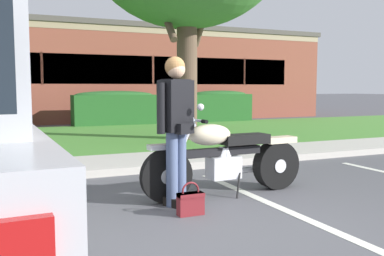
{
  "coord_description": "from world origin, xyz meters",
  "views": [
    {
      "loc": [
        -2.04,
        -3.5,
        1.36
      ],
      "look_at": [
        0.11,
        1.42,
        0.85
      ],
      "focal_mm": 40.21,
      "sensor_mm": 36.0,
      "label": 1
    }
  ],
  "objects_px": {
    "hedge_center_right": "(115,108)",
    "brick_building": "(32,75)",
    "motorcycle": "(230,156)",
    "handbag": "(191,202)",
    "rider_person": "(176,120)",
    "hedge_right": "(220,106)"
  },
  "relations": [
    {
      "from": "handbag",
      "to": "hedge_center_right",
      "type": "xyz_separation_m",
      "value": [
        1.81,
        10.91,
        0.51
      ]
    },
    {
      "from": "motorcycle",
      "to": "brick_building",
      "type": "distance_m",
      "value": 17.2
    },
    {
      "from": "rider_person",
      "to": "motorcycle",
      "type": "bearing_deg",
      "value": 13.4
    },
    {
      "from": "hedge_center_right",
      "to": "brick_building",
      "type": "distance_m",
      "value": 7.29
    },
    {
      "from": "handbag",
      "to": "motorcycle",
      "type": "bearing_deg",
      "value": 37.02
    },
    {
      "from": "rider_person",
      "to": "hedge_center_right",
      "type": "relative_size",
      "value": 0.58
    },
    {
      "from": "rider_person",
      "to": "hedge_center_right",
      "type": "height_order",
      "value": "rider_person"
    },
    {
      "from": "handbag",
      "to": "hedge_right",
      "type": "relative_size",
      "value": 0.15
    },
    {
      "from": "motorcycle",
      "to": "rider_person",
      "type": "distance_m",
      "value": 0.97
    },
    {
      "from": "motorcycle",
      "to": "handbag",
      "type": "xyz_separation_m",
      "value": [
        -0.81,
        -0.61,
        -0.34
      ]
    },
    {
      "from": "rider_person",
      "to": "hedge_right",
      "type": "relative_size",
      "value": 0.71
    },
    {
      "from": "motorcycle",
      "to": "handbag",
      "type": "relative_size",
      "value": 6.23
    },
    {
      "from": "handbag",
      "to": "brick_building",
      "type": "relative_size",
      "value": 0.01
    },
    {
      "from": "hedge_right",
      "to": "handbag",
      "type": "bearing_deg",
      "value": -118.74
    },
    {
      "from": "handbag",
      "to": "hedge_center_right",
      "type": "height_order",
      "value": "hedge_center_right"
    },
    {
      "from": "brick_building",
      "to": "hedge_center_right",
      "type": "bearing_deg",
      "value": -71.25
    },
    {
      "from": "hedge_center_right",
      "to": "motorcycle",
      "type": "bearing_deg",
      "value": -95.51
    },
    {
      "from": "rider_person",
      "to": "handbag",
      "type": "bearing_deg",
      "value": -90.8
    },
    {
      "from": "hedge_right",
      "to": "brick_building",
      "type": "height_order",
      "value": "brick_building"
    },
    {
      "from": "hedge_center_right",
      "to": "hedge_right",
      "type": "distance_m",
      "value": 4.18
    },
    {
      "from": "hedge_center_right",
      "to": "rider_person",
      "type": "bearing_deg",
      "value": -99.74
    },
    {
      "from": "handbag",
      "to": "hedge_center_right",
      "type": "bearing_deg",
      "value": 80.6
    }
  ]
}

